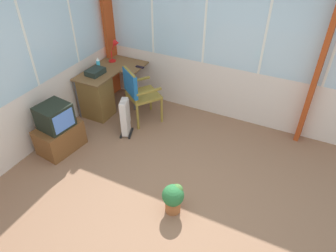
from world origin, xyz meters
name	(u,v)px	position (x,y,z in m)	size (l,w,h in m)	color
ground	(168,207)	(0.00, 0.00, -0.03)	(5.46, 5.62, 0.06)	#896249
north_window_panel	(4,74)	(0.00, 2.34, 1.30)	(4.46, 0.07, 2.61)	silver
east_window_panel	(233,45)	(2.26, 0.00, 1.30)	(0.07, 4.62, 2.61)	silver
curtain_corner	(109,29)	(2.13, 2.21, 1.25)	(0.25, 0.07, 2.51)	#AD3F19
curtain_east_far	(320,66)	(2.18, -1.27, 1.25)	(0.25, 0.07, 2.51)	#AD3F19
desk	(98,94)	(1.32, 2.01, 0.40)	(1.17, 0.81, 0.74)	brown
desk_lamp	(116,47)	(2.01, 2.03, 1.00)	(0.22, 0.19, 0.39)	red
tv_remote	(140,67)	(1.93, 1.50, 0.75)	(0.04, 0.15, 0.02)	black
spray_bottle	(98,64)	(1.56, 2.10, 0.85)	(0.06, 0.06, 0.22)	#3ABCE0
paper_tray	(95,72)	(1.38, 2.04, 0.79)	(0.30, 0.23, 0.09)	#212C26
wooden_armchair	(136,90)	(1.43, 1.28, 0.62)	(0.67, 0.67, 0.97)	olive
tv_on_stand	(58,130)	(0.27, 1.95, 0.34)	(0.69, 0.52, 0.78)	brown
space_heater	(125,117)	(1.04, 1.27, 0.32)	(0.33, 0.25, 0.63)	silver
potted_plant	(173,197)	(-0.03, -0.09, 0.24)	(0.27, 0.27, 0.40)	#A85E32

